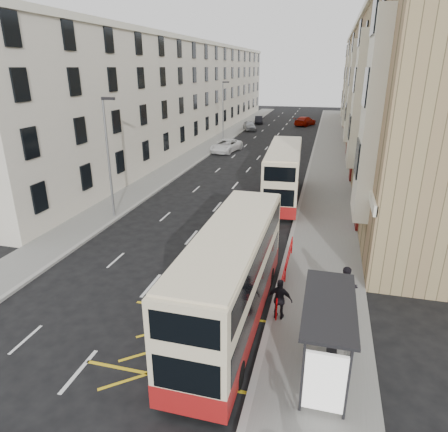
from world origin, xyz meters
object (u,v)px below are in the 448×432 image
(car_red, at_px, (305,121))
(white_van, at_px, (226,146))
(car_silver, at_px, (249,126))
(car_dark, at_px, (259,120))
(street_lamp_near, at_px, (109,152))
(double_decker_front, at_px, (231,277))
(bus_shelter, at_px, (332,330))
(pedestrian_far, at_px, (280,299))
(pedestrian_mid, at_px, (346,288))
(street_lamp_far, at_px, (223,109))
(double_decker_rear, at_px, (283,173))

(car_red, bearing_deg, white_van, 93.71)
(car_silver, relative_size, car_dark, 1.13)
(street_lamp_near, relative_size, double_decker_front, 0.76)
(bus_shelter, relative_size, car_dark, 1.05)
(car_red, bearing_deg, pedestrian_far, 113.15)
(street_lamp_near, height_order, double_decker_front, street_lamp_near)
(street_lamp_near, distance_m, pedestrian_mid, 17.58)
(street_lamp_far, bearing_deg, white_van, -72.00)
(pedestrian_mid, xyz_separation_m, car_dark, (-14.19, 59.50, -0.45))
(double_decker_rear, xyz_separation_m, white_van, (-9.06, 17.39, -1.40))
(double_decker_rear, bearing_deg, white_van, 114.13)
(bus_shelter, xyz_separation_m, white_van, (-12.87, 36.76, -1.38))
(double_decker_front, distance_m, car_dark, 62.36)
(pedestrian_far, xyz_separation_m, white_van, (-10.87, 33.68, -0.28))
(bus_shelter, height_order, car_red, bus_shelter)
(white_van, bearing_deg, pedestrian_mid, -56.59)
(car_silver, bearing_deg, white_van, -106.96)
(street_lamp_near, distance_m, pedestrian_far, 16.15)
(double_decker_rear, relative_size, pedestrian_mid, 5.57)
(street_lamp_near, relative_size, street_lamp_far, 1.00)
(double_decker_front, relative_size, car_red, 1.89)
(street_lamp_far, xyz_separation_m, pedestrian_far, (12.70, -39.31, -3.60))
(double_decker_rear, distance_m, pedestrian_far, 16.42)
(street_lamp_far, distance_m, pedestrian_mid, 40.98)
(bus_shelter, bearing_deg, double_decker_front, 147.65)
(street_lamp_near, bearing_deg, car_red, 79.18)
(street_lamp_near, height_order, pedestrian_mid, street_lamp_near)
(double_decker_front, distance_m, car_red, 60.78)
(bus_shelter, distance_m, street_lamp_far, 44.94)
(street_lamp_far, relative_size, car_silver, 1.75)
(double_decker_front, height_order, pedestrian_far, double_decker_front)
(street_lamp_far, height_order, white_van, street_lamp_far)
(street_lamp_near, relative_size, car_red, 1.45)
(car_silver, bearing_deg, car_red, 24.14)
(double_decker_rear, height_order, pedestrian_far, double_decker_rear)
(street_lamp_near, xyz_separation_m, double_decker_rear, (10.88, 6.98, -2.49))
(street_lamp_far, bearing_deg, pedestrian_mid, -67.94)
(street_lamp_far, relative_size, double_decker_front, 0.76)
(street_lamp_near, distance_m, car_red, 51.89)
(bus_shelter, distance_m, double_decker_rear, 19.74)
(double_decker_front, height_order, pedestrian_mid, double_decker_front)
(bus_shelter, relative_size, street_lamp_far, 0.53)
(double_decker_front, distance_m, pedestrian_mid, 5.09)
(bus_shelter, height_order, pedestrian_far, bus_shelter)
(double_decker_front, xyz_separation_m, car_dark, (-9.66, 61.59, -1.46))
(bus_shelter, height_order, double_decker_front, double_decker_front)
(pedestrian_mid, bearing_deg, double_decker_rear, 95.91)
(car_silver, height_order, car_red, car_red)
(car_dark, bearing_deg, street_lamp_near, -100.86)
(street_lamp_far, bearing_deg, double_decker_rear, -64.70)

